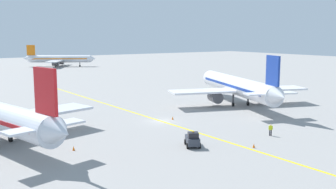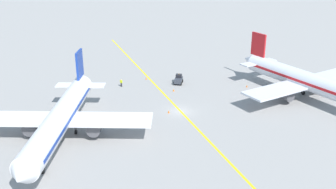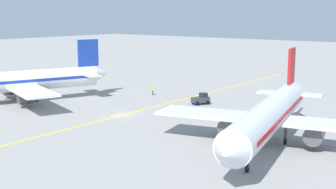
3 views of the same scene
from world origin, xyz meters
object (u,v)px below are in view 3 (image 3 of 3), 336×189
airplane_at_gate (270,115)px  traffic_cone_near_nose (112,111)px  traffic_cone_mid_apron (188,95)px  ground_crew_worker (153,90)px  traffic_cone_by_wingtip (250,120)px  baggage_tug_dark (201,99)px  traffic_cone_far_edge (174,105)px  airplane_adjacent_stand (15,82)px

airplane_at_gate → traffic_cone_near_nose: 27.82m
traffic_cone_mid_apron → ground_crew_worker: bearing=24.9°
traffic_cone_by_wingtip → airplane_at_gate: bearing=128.7°
baggage_tug_dark → traffic_cone_far_edge: size_ratio=6.10×
traffic_cone_by_wingtip → baggage_tug_dark: bearing=-27.1°
airplane_adjacent_stand → traffic_cone_by_wingtip: size_ratio=62.74×
airplane_at_gate → ground_crew_worker: 37.61m
baggage_tug_dark → ground_crew_worker: size_ratio=2.00×
traffic_cone_far_edge → traffic_cone_by_wingtip: bearing=171.1°
airplane_at_gate → traffic_cone_far_edge: bearing=-27.0°
ground_crew_worker → traffic_cone_near_nose: (-5.40, 16.37, -0.63)m
ground_crew_worker → airplane_at_gate: bearing=151.5°
baggage_tug_dark → traffic_cone_far_edge: 5.02m
traffic_cone_far_edge → airplane_at_gate: bearing=153.0°
ground_crew_worker → traffic_cone_far_edge: 11.53m
airplane_at_gate → baggage_tug_dark: airplane_at_gate is taller
baggage_tug_dark → traffic_cone_near_nose: (6.93, 14.57, -0.63)m
baggage_tug_dark → ground_crew_worker: baggage_tug_dark is taller
airplane_adjacent_stand → baggage_tug_dark: 32.10m
airplane_adjacent_stand → ground_crew_worker: (-13.45, -20.73, -2.80)m
ground_crew_worker → baggage_tug_dark: bearing=171.7°
traffic_cone_near_nose → traffic_cone_mid_apron: bearing=-92.6°
airplane_adjacent_stand → traffic_cone_far_edge: 27.67m
airplane_at_gate → ground_crew_worker: (32.96, -17.89, -2.80)m
airplane_adjacent_stand → airplane_at_gate: bearing=-176.5°
traffic_cone_far_edge → ground_crew_worker: bearing=-31.9°
airplane_adjacent_stand → traffic_cone_mid_apron: (-19.72, -23.64, -3.43)m
baggage_tug_dark → traffic_cone_by_wingtip: (-13.13, 6.72, -0.63)m
ground_crew_worker → traffic_cone_near_nose: 17.25m
ground_crew_worker → traffic_cone_far_edge: ground_crew_worker is taller
traffic_cone_near_nose → traffic_cone_far_edge: size_ratio=1.00×
airplane_at_gate → traffic_cone_by_wingtip: (7.50, -9.38, -3.43)m
baggage_tug_dark → traffic_cone_near_nose: size_ratio=6.10×
traffic_cone_near_nose → airplane_at_gate: bearing=176.8°
baggage_tug_dark → traffic_cone_far_edge: baggage_tug_dark is taller
traffic_cone_near_nose → traffic_cone_by_wingtip: 21.54m
baggage_tug_dark → traffic_cone_near_nose: 16.15m
airplane_at_gate → traffic_cone_mid_apron: (26.69, -20.80, -3.43)m
traffic_cone_mid_apron → traffic_cone_far_edge: size_ratio=1.00×
baggage_tug_dark → ground_crew_worker: (12.33, -1.80, 0.01)m
baggage_tug_dark → traffic_cone_by_wingtip: bearing=152.9°
airplane_at_gate → traffic_cone_far_edge: (23.18, -11.82, -3.43)m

